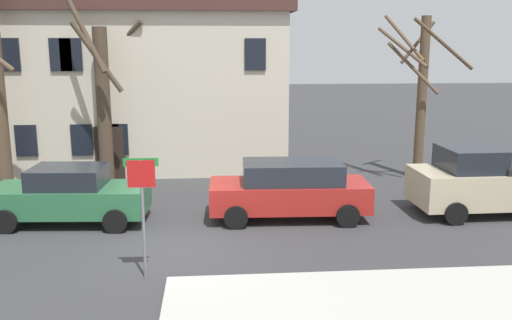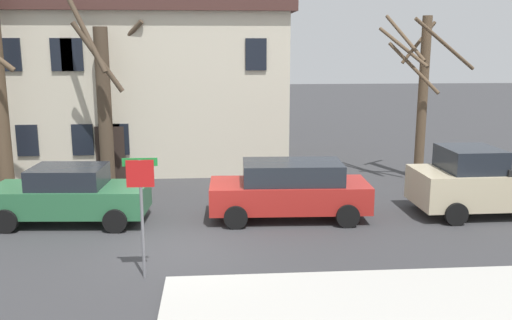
% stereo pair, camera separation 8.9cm
% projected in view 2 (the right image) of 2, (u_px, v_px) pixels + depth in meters
% --- Properties ---
extents(ground_plane, '(120.00, 120.00, 0.00)m').
position_uv_depth(ground_plane, '(183.00, 249.00, 14.15)').
color(ground_plane, '#38383A').
extents(building_main, '(12.79, 8.05, 8.73)m').
position_uv_depth(building_main, '(140.00, 61.00, 24.26)').
color(building_main, beige).
rests_on(building_main, ground_plane).
extents(tree_bare_mid, '(2.63, 2.65, 6.92)m').
position_uv_depth(tree_bare_mid, '(104.00, 98.00, 20.08)').
color(tree_bare_mid, '#4C3D2D').
rests_on(tree_bare_mid, ground_plane).
extents(tree_bare_far, '(3.17, 2.43, 6.27)m').
position_uv_depth(tree_bare_far, '(422.00, 89.00, 20.87)').
color(tree_bare_far, brown).
rests_on(tree_bare_far, ground_plane).
extents(car_green_sedan, '(4.60, 2.25, 1.69)m').
position_uv_depth(car_green_sedan, '(70.00, 195.00, 16.10)').
color(car_green_sedan, '#2D6B42').
rests_on(car_green_sedan, ground_plane).
extents(car_red_wagon, '(4.80, 2.19, 1.74)m').
position_uv_depth(car_red_wagon, '(290.00, 189.00, 16.50)').
color(car_red_wagon, '#AD231E').
rests_on(car_red_wagon, ground_plane).
extents(pickup_truck_beige, '(5.11, 2.32, 2.10)m').
position_uv_depth(pickup_truck_beige, '(495.00, 182.00, 16.98)').
color(pickup_truck_beige, '#C6B793').
rests_on(pickup_truck_beige, ground_plane).
extents(street_sign_pole, '(0.76, 0.07, 2.76)m').
position_uv_depth(street_sign_pole, '(141.00, 195.00, 12.03)').
color(street_sign_pole, slate).
rests_on(street_sign_pole, ground_plane).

